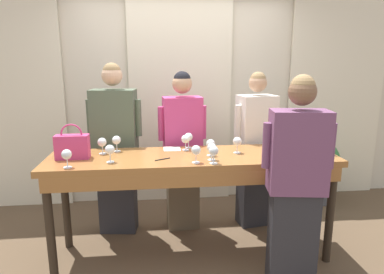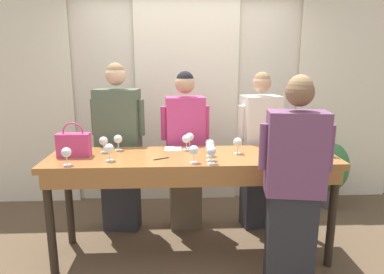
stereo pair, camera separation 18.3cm
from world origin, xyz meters
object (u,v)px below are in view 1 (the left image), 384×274
wine_glass_near_host (186,139)px  wine_glass_back_left (110,150)px  wine_glass_back_mid (116,141)px  wine_glass_front_left (211,144)px  wine_glass_center_right (237,142)px  host_pouring (296,183)px  handbag (72,146)px  guest_pink_top (183,150)px  wine_glass_front_mid (67,155)px  wine_glass_front_right (212,148)px  guest_cream_sweater (255,150)px  wine_bottle (326,141)px  wine_glass_center_mid (196,151)px  wine_glass_by_handbag (102,143)px  wine_glass_back_right (188,137)px  potted_plant (323,167)px  wine_glass_by_bottle (214,151)px  tasting_bar (193,168)px  wine_glass_center_left (305,146)px  guest_olive_jacket (116,149)px

wine_glass_near_host → wine_glass_back_left: bearing=-154.2°
wine_glass_back_mid → wine_glass_front_left: bearing=-15.8°
wine_glass_center_right → host_pouring: 0.67m
handbag → guest_pink_top: 1.13m
wine_glass_back_mid → wine_glass_front_mid: bearing=-126.5°
handbag → wine_glass_front_right: handbag is taller
guest_pink_top → guest_cream_sweater: bearing=0.0°
wine_glass_front_right → wine_glass_back_mid: same height
wine_glass_back_mid → wine_bottle: bearing=-8.7°
wine_glass_center_mid → host_pouring: bearing=-21.4°
wine_glass_by_handbag → wine_glass_back_right: bearing=9.1°
potted_plant → wine_glass_by_handbag: bearing=-161.7°
wine_glass_front_mid → wine_glass_by_handbag: 0.44m
wine_glass_front_right → wine_glass_center_mid: same height
wine_glass_back_left → wine_glass_back_mid: (0.02, 0.34, -0.00)m
wine_bottle → host_pouring: host_pouring is taller
wine_glass_by_handbag → guest_pink_top: guest_pink_top is taller
wine_glass_by_bottle → host_pouring: 0.68m
tasting_bar → guest_cream_sweater: (0.73, 0.56, -0.01)m
wine_glass_center_mid → tasting_bar: bearing=89.6°
wine_glass_center_left → wine_glass_by_bottle: bearing=-174.8°
guest_olive_jacket → guest_cream_sweater: 1.46m
tasting_bar → potted_plant: 2.04m
wine_bottle → wine_glass_center_mid: (-1.18, -0.15, -0.01)m
wine_glass_back_right → wine_glass_near_host: same height
wine_glass_center_mid → wine_glass_by_bottle: bearing=-15.0°
guest_cream_sweater → wine_glass_by_bottle: bearing=-126.3°
wine_glass_front_mid → wine_glass_front_left: bearing=10.5°
wine_glass_front_right → wine_glass_front_mid: bearing=-176.1°
wine_glass_center_left → wine_glass_center_mid: (-0.94, -0.03, -0.00)m
wine_glass_front_left → guest_olive_jacket: 1.06m
wine_glass_front_right → wine_bottle: bearing=4.8°
handbag → guest_olive_jacket: (0.30, 0.53, -0.17)m
wine_glass_center_right → potted_plant: wine_glass_center_right is taller
wine_glass_back_right → wine_glass_front_left: bearing=-60.5°
wine_glass_front_mid → wine_glass_near_host: (0.96, 0.42, 0.00)m
tasting_bar → wine_glass_back_left: wine_glass_back_left is taller
wine_glass_by_bottle → host_pouring: (0.60, -0.25, -0.20)m
wine_glass_back_right → wine_glass_by_handbag: size_ratio=1.00×
wine_glass_front_mid → wine_glass_front_right: (1.15, 0.08, 0.00)m
wine_glass_back_right → guest_olive_jacket: guest_olive_jacket is taller
wine_glass_front_mid → wine_glass_back_mid: same height
wine_glass_center_mid → wine_glass_back_right: size_ratio=1.00×
wine_bottle → guest_pink_top: guest_pink_top is taller
wine_glass_by_bottle → tasting_bar: bearing=120.0°
wine_glass_back_left → wine_glass_by_bottle: bearing=-8.8°
tasting_bar → wine_glass_back_mid: wine_glass_back_mid is taller
tasting_bar → wine_bottle: (1.18, -0.06, 0.22)m
guest_cream_sweater → wine_bottle: bearing=-53.9°
potted_plant → guest_pink_top: bearing=-166.4°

